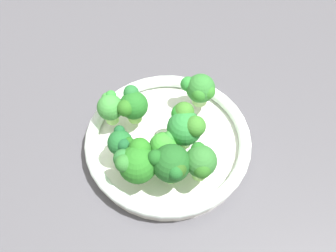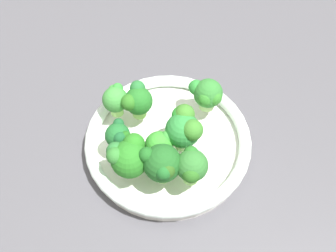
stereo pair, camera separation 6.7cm
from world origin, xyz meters
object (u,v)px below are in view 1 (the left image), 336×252
broccoli_floret_2 (110,107)px  broccoli_floret_7 (164,147)px  broccoli_floret_5 (132,105)px  bowl (168,142)px  broccoli_floret_0 (185,125)px  broccoli_floret_4 (201,162)px  broccoli_floret_1 (136,162)px  broccoli_floret_3 (121,144)px  broccoli_floret_6 (200,90)px  broccoli_floret_8 (171,164)px

broccoli_floret_2 → broccoli_floret_7: (-11.42, 2.61, -0.42)cm
broccoli_floret_7 → broccoli_floret_5: bearing=-28.6°
bowl → broccoli_floret_0: bearing=-174.4°
broccoli_floret_4 → broccoli_floret_5: (14.55, -4.93, -0.50)cm
broccoli_floret_1 → broccoli_floret_5: 11.06cm
broccoli_floret_3 → bowl: bearing=-127.4°
broccoli_floret_4 → broccoli_floret_6: bearing=-65.4°
broccoli_floret_8 → broccoli_floret_3: bearing=-2.3°
broccoli_floret_0 → broccoli_floret_7: bearing=69.0°
broccoli_floret_0 → broccoli_floret_5: (9.81, -0.35, -1.15)cm
broccoli_floret_3 → broccoli_floret_6: 16.69cm
broccoli_floret_5 → broccoli_floret_6: broccoli_floret_5 is taller
broccoli_floret_2 → broccoli_floret_4: broccoli_floret_4 is taller
broccoli_floret_6 → broccoli_floret_5: bearing=44.3°
broccoli_floret_5 → broccoli_floret_8: broccoli_floret_8 is taller
broccoli_floret_1 → broccoli_floret_8: size_ratio=0.94×
broccoli_floret_0 → broccoli_floret_1: (3.88, 8.98, -0.73)cm
bowl → broccoli_floret_6: broccoli_floret_6 is taller
broccoli_floret_0 → broccoli_floret_8: bearing=98.8°
bowl → broccoli_floret_0: size_ratio=3.64×
broccoli_floret_2 → broccoli_floret_3: broccoli_floret_2 is taller
bowl → broccoli_floret_7: size_ratio=5.27×
broccoli_floret_3 → broccoli_floret_1: bearing=150.5°
broccoli_floret_1 → broccoli_floret_7: 5.46cm
broccoli_floret_4 → broccoli_floret_1: bearing=27.1°
broccoli_floret_7 → broccoli_floret_8: broccoli_floret_8 is taller
broccoli_floret_4 → broccoli_floret_5: 15.37cm
broccoli_floret_1 → broccoli_floret_8: broccoli_floret_8 is taller
broccoli_floret_0 → broccoli_floret_6: bearing=-81.3°
broccoli_floret_3 → broccoli_floret_4: (-12.57, -2.16, 0.97)cm
broccoli_floret_1 → broccoli_floret_4: size_ratio=1.01×
broccoli_floret_5 → broccoli_floret_8: 13.23cm
broccoli_floret_0 → broccoli_floret_8: size_ratio=1.06×
broccoli_floret_0 → broccoli_floret_7: (1.59, 4.13, -1.79)cm
broccoli_floret_6 → bowl: bearing=79.9°
broccoli_floret_4 → broccoli_floret_6: (6.06, -13.20, -0.74)cm
broccoli_floret_7 → broccoli_floret_3: bearing=22.6°
broccoli_floret_3 → broccoli_floret_8: (-8.93, 0.36, 1.14)cm
broccoli_floret_2 → broccoli_floret_8: 15.19cm
broccoli_floret_8 → broccoli_floret_5: bearing=-34.3°
broccoli_floret_2 → broccoli_floret_5: (-3.19, -1.87, 0.22)cm
broccoli_floret_4 → broccoli_floret_8: bearing=34.7°
broccoli_floret_2 → broccoli_floret_7: broccoli_floret_2 is taller
broccoli_floret_1 → broccoli_floret_4: same height
broccoli_floret_4 → broccoli_floret_7: size_ratio=1.27×
bowl → broccoli_floret_4: bearing=150.7°
broccoli_floret_0 → broccoli_floret_6: 8.84cm
bowl → broccoli_floret_3: broccoli_floret_3 is taller
broccoli_floret_0 → broccoli_floret_5: broccoli_floret_0 is taller
broccoli_floret_4 → broccoli_floret_7: (6.32, -0.44, -1.14)cm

